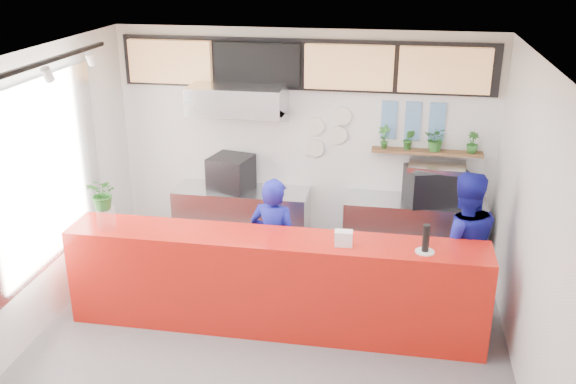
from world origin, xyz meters
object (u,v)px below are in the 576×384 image
Objects in this scene: staff_right at (461,247)px; panini_oven at (231,173)px; pepper_mill at (426,238)px; staff_center at (274,243)px; service_counter at (274,283)px; espresso_machine at (435,185)px.

panini_oven is at bearing -32.34° from staff_right.
panini_oven is 3.18m from staff_right.
staff_center is at bearing 160.70° from pepper_mill.
service_counter is 2.86× the size of staff_center.
staff_right is at bearing -166.44° from staff_center.
panini_oven is 1.80× the size of pepper_mill.
staff_right is (1.98, 0.56, 0.33)m from service_counter.
staff_center is (-1.83, -1.31, -0.34)m from espresso_machine.
espresso_machine is 1.29m from staff_right.
staff_right reaches higher than staff_center.
service_counter is 2.08m from staff_right.
staff_right is (2.91, -1.24, -0.25)m from panini_oven.
service_counter is at bearing -50.00° from panini_oven.
pepper_mill is at bearing 172.28° from staff_center.
espresso_machine is (2.66, 0.00, 0.00)m from panini_oven.
espresso_machine is at bearing 46.14° from service_counter.
staff_right is at bearing 15.84° from service_counter.
espresso_machine is 0.45× the size of staff_center.
espresso_machine is 1.90m from pepper_mill.
panini_oven is at bearing 142.84° from pepper_mill.
service_counter is 0.55m from staff_center.
staff_center reaches higher than pepper_mill.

